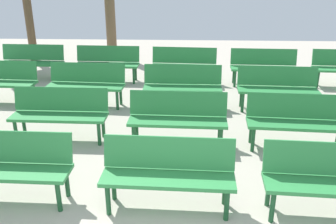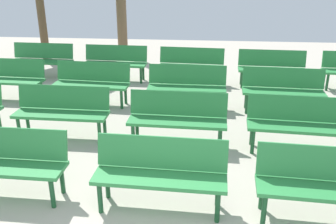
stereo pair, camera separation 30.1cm
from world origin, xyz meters
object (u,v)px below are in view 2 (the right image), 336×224
at_px(bench_r0_c2, 160,170).
at_px(tree_1, 121,5).
at_px(bench_r1_c3, 299,121).
at_px(bench_r2_c2, 187,84).
at_px(bench_r3_c1, 115,61).
at_px(bench_r0_c3, 328,181).
at_px(bench_r3_c2, 191,63).
at_px(bench_r2_c0, 8,77).
at_px(bench_r0_c1, 4,159).
at_px(bench_r1_c1, 62,109).
at_px(bench_r3_c0, 42,58).
at_px(bench_r2_c1, 92,81).
at_px(bench_r1_c2, 178,116).
at_px(bench_r2_c3, 283,88).
at_px(bench_r3_c3, 272,66).

distance_m(bench_r0_c2, tree_1, 8.63).
xyz_separation_m(bench_r1_c3, bench_r2_c2, (-1.85, 1.77, 0.00)).
height_order(bench_r0_c2, tree_1, tree_1).
xyz_separation_m(bench_r0_c2, bench_r3_c1, (-1.75, 5.27, 0.00)).
xyz_separation_m(bench_r0_c3, bench_r3_c2, (-1.74, 5.24, 0.00)).
bearing_deg(bench_r1_c3, tree_1, 126.34).
relative_size(bench_r0_c3, bench_r2_c0, 1.01).
relative_size(bench_r3_c1, tree_1, 0.51).
bearing_deg(bench_r0_c1, bench_r1_c1, 87.59).
bearing_deg(bench_r3_c0, bench_r2_c1, -43.31).
relative_size(bench_r0_c3, bench_r1_c2, 1.01).
relative_size(bench_r2_c1, bench_r2_c3, 1.00).
bearing_deg(bench_r3_c0, bench_r1_c3, -31.27).
bearing_deg(bench_r2_c3, bench_r3_c1, 156.82).
distance_m(bench_r2_c0, bench_r2_c2, 3.94).
height_order(bench_r1_c1, bench_r1_c3, same).
bearing_deg(bench_r2_c3, bench_r0_c3, -89.80).
xyz_separation_m(bench_r0_c1, bench_r0_c3, (3.94, -0.17, 0.00)).
relative_size(bench_r3_c2, tree_1, 0.52).
bearing_deg(bench_r2_c2, bench_r2_c0, 178.07).
bearing_deg(bench_r3_c3, bench_r1_c2, -119.57).
distance_m(bench_r0_c2, bench_r3_c0, 6.52).
height_order(bench_r0_c2, bench_r3_c1, same).
relative_size(bench_r2_c1, bench_r3_c3, 1.01).
bearing_deg(bench_r0_c3, bench_r0_c2, -178.80).
height_order(bench_r0_c2, bench_r0_c3, same).
height_order(bench_r3_c1, bench_r3_c3, same).
xyz_separation_m(bench_r2_c3, bench_r3_c1, (-3.83, 1.87, 0.00)).
distance_m(bench_r1_c2, bench_r1_c3, 1.92).
relative_size(bench_r3_c0, bench_r3_c3, 1.00).
relative_size(bench_r1_c3, bench_r2_c2, 1.01).
bearing_deg(bench_r0_c2, bench_r2_c1, 119.91).
bearing_deg(bench_r1_c3, bench_r1_c1, -178.67).
height_order(bench_r3_c1, tree_1, tree_1).
xyz_separation_m(bench_r0_c1, bench_r2_c0, (-1.77, 3.56, 0.00)).
height_order(bench_r0_c3, tree_1, tree_1).
relative_size(bench_r2_c0, bench_r3_c1, 1.00).
distance_m(bench_r2_c1, bench_r3_c1, 1.76).
bearing_deg(bench_r0_c1, bench_r3_c2, 67.77).
xyz_separation_m(bench_r1_c2, bench_r2_c2, (0.07, 1.72, 0.00)).
distance_m(bench_r0_c2, bench_r1_c3, 2.62).
bearing_deg(bench_r2_c3, bench_r1_c3, -89.82).
bearing_deg(bench_r0_c2, bench_r1_c1, 137.74).
bearing_deg(bench_r2_c0, bench_r2_c2, -0.81).
relative_size(bench_r1_c3, bench_r3_c1, 1.01).
distance_m(bench_r2_c0, tree_1, 5.02).
relative_size(bench_r1_c3, bench_r3_c0, 1.01).
distance_m(bench_r2_c3, bench_r3_c3, 1.67).
distance_m(bench_r2_c2, tree_1, 5.47).
height_order(bench_r1_c3, bench_r3_c0, same).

